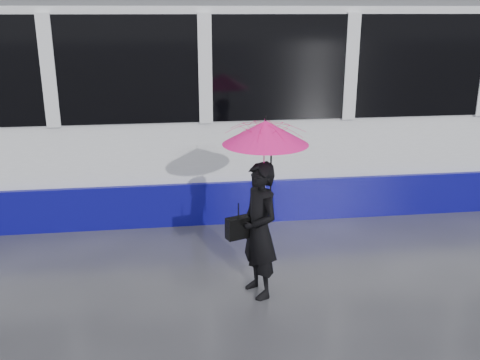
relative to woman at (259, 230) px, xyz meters
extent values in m
plane|color=#28282C|center=(0.08, 0.78, -0.74)|extent=(90.00, 90.00, 0.00)
cube|color=#3F3D38|center=(0.08, 2.56, -0.73)|extent=(34.00, 0.07, 0.02)
cube|color=#3F3D38|center=(0.08, 4.00, -0.73)|extent=(34.00, 0.07, 0.02)
imported|color=black|center=(0.00, 0.00, 0.00)|extent=(0.52, 0.63, 1.48)
imported|color=#FB158A|center=(0.05, 0.00, 0.82)|extent=(1.04, 1.05, 0.74)
cone|color=#FB158A|center=(0.05, 0.00, 1.05)|extent=(1.12, 1.12, 0.24)
cylinder|color=black|center=(0.05, 0.00, 1.19)|extent=(0.01, 0.01, 0.06)
cylinder|color=black|center=(0.11, 0.02, 0.54)|extent=(0.02, 0.02, 0.65)
cube|color=black|center=(-0.22, 0.02, 0.04)|extent=(0.29, 0.20, 0.23)
cylinder|color=black|center=(-0.22, 0.02, 0.24)|extent=(0.01, 0.01, 0.18)
camera|label=1|loc=(-0.89, -5.11, 2.22)|focal=40.00mm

